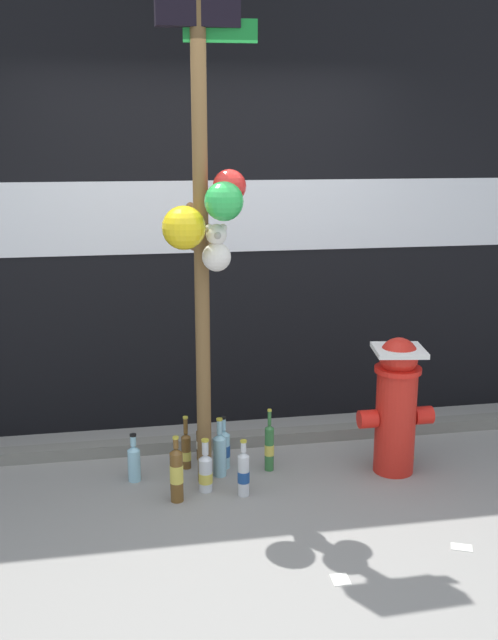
{
  "coord_description": "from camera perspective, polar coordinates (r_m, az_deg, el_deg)",
  "views": [
    {
      "loc": [
        -0.58,
        -3.43,
        1.98
      ],
      "look_at": [
        0.15,
        0.55,
        0.98
      ],
      "focal_mm": 40.62,
      "sensor_mm": 36.0,
      "label": 1
    }
  ],
  "objects": [
    {
      "name": "bottle_3",
      "position": [
        4.7,
        -3.71,
        -9.56
      ],
      "size": [
        0.08,
        0.08,
        0.3
      ],
      "color": "brown",
      "rests_on": "ground_plane"
    },
    {
      "name": "bottle_7",
      "position": [
        4.23,
        -0.43,
        -11.95
      ],
      "size": [
        0.07,
        0.07,
        0.34
      ],
      "color": "silver",
      "rests_on": "ground_plane"
    },
    {
      "name": "fire_hydrant",
      "position": [
        4.49,
        11.53,
        -6.41
      ],
      "size": [
        0.47,
        0.34,
        0.85
      ],
      "color": "red",
      "rests_on": "ground_plane"
    },
    {
      "name": "building_wall",
      "position": [
        5.03,
        -3.75,
        10.76
      ],
      "size": [
        10.0,
        0.21,
        3.42
      ],
      "color": "black",
      "rests_on": "ground_plane"
    },
    {
      "name": "curb_strip",
      "position": [
        4.89,
        -2.73,
        -9.52
      ],
      "size": [
        8.0,
        0.12,
        0.08
      ],
      "primitive_type": "cube",
      "color": "slate",
      "rests_on": "ground_plane"
    },
    {
      "name": "bottle_0",
      "position": [
        4.46,
        -9.04,
        -10.95
      ],
      "size": [
        0.08,
        0.08,
        0.3
      ],
      "color": "#93CCE0",
      "rests_on": "ground_plane"
    },
    {
      "name": "litter_1",
      "position": [
        3.95,
        16.41,
        -16.78
      ],
      "size": [
        0.12,
        0.11,
        0.01
      ],
      "primitive_type": "cube",
      "rotation": [
        0.0,
        0.0,
        1.15
      ],
      "color": "silver",
      "rests_on": "ground_plane"
    },
    {
      "name": "litter_2",
      "position": [
        4.91,
        12.34,
        -10.21
      ],
      "size": [
        0.11,
        0.17,
        0.01
      ],
      "primitive_type": "cube",
      "rotation": [
        0.0,
        0.0,
        1.36
      ],
      "color": "tan",
      "rests_on": "ground_plane"
    },
    {
      "name": "memorial_post",
      "position": [
        3.96,
        -3.6,
        10.36
      ],
      "size": [
        0.54,
        0.52,
        2.92
      ],
      "color": "brown",
      "rests_on": "ground_plane"
    },
    {
      "name": "bottle_4",
      "position": [
        4.53,
        1.61,
        -9.94
      ],
      "size": [
        0.06,
        0.06,
        0.4
      ],
      "color": "#337038",
      "rests_on": "ground_plane"
    },
    {
      "name": "bottle_1",
      "position": [
        4.3,
        -3.44,
        -11.85
      ],
      "size": [
        0.08,
        0.08,
        0.32
      ],
      "color": "silver",
      "rests_on": "ground_plane"
    },
    {
      "name": "bottle_8",
      "position": [
        4.18,
        -5.73,
        -11.94
      ],
      "size": [
        0.08,
        0.08,
        0.39
      ],
      "color": "brown",
      "rests_on": "ground_plane"
    },
    {
      "name": "litter_0",
      "position": [
        3.6,
        7.22,
        -19.6
      ],
      "size": [
        0.09,
        0.1,
        0.01
      ],
      "primitive_type": "cube",
      "rotation": [
        0.0,
        0.0,
        1.54
      ],
      "color": "silver",
      "rests_on": "ground_plane"
    },
    {
      "name": "ground_plane",
      "position": [
        4.0,
        -0.7,
        -15.79
      ],
      "size": [
        14.0,
        14.0,
        0.0
      ],
      "primitive_type": "plane",
      "color": "gray"
    },
    {
      "name": "bottle_2",
      "position": [
        4.46,
        -2.32,
        -10.42
      ],
      "size": [
        0.08,
        0.08,
        0.37
      ],
      "color": "#93CCE0",
      "rests_on": "ground_plane"
    },
    {
      "name": "bottle_5",
      "position": [
        4.57,
        -2.01,
        -10.06
      ],
      "size": [
        0.08,
        0.08,
        0.34
      ],
      "color": "#93CCE0",
      "rests_on": "ground_plane"
    },
    {
      "name": "bottle_6",
      "position": [
        4.58,
        -4.98,
        -10.15
      ],
      "size": [
        0.06,
        0.06,
        0.34
      ],
      "color": "brown",
      "rests_on": "ground_plane"
    }
  ]
}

